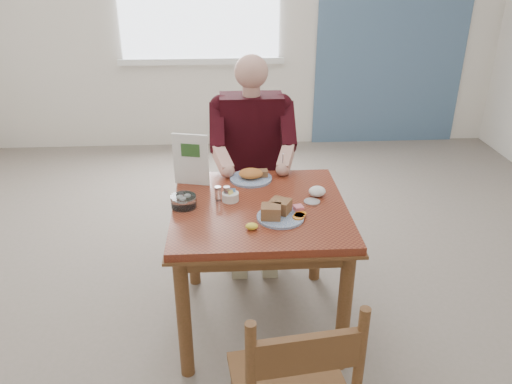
{
  "coord_description": "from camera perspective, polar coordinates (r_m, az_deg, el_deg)",
  "views": [
    {
      "loc": [
        -0.16,
        -2.3,
        1.94
      ],
      "look_at": [
        -0.02,
        0.0,
        0.83
      ],
      "focal_mm": 35.0,
      "sensor_mm": 36.0,
      "label": 1
    }
  ],
  "objects": [
    {
      "name": "near_plate",
      "position": [
        2.47,
        2.65,
        -2.32
      ],
      "size": [
        0.29,
        0.29,
        0.08
      ],
      "color": "white",
      "rests_on": "table"
    },
    {
      "name": "far_plate",
      "position": [
        2.88,
        -0.49,
        1.88
      ],
      "size": [
        0.25,
        0.25,
        0.07
      ],
      "color": "white",
      "rests_on": "table"
    },
    {
      "name": "lemon_wedge",
      "position": [
        2.37,
        -0.49,
        -3.94
      ],
      "size": [
        0.07,
        0.06,
        0.03
      ],
      "primitive_type": "ellipsoid",
      "rotation": [
        0.0,
        0.0,
        -0.24
      ],
      "color": "yellow",
      "rests_on": "table"
    },
    {
      "name": "creamer",
      "position": [
        2.59,
        -8.27,
        -1.05
      ],
      "size": [
        0.14,
        0.14,
        0.06
      ],
      "color": "white",
      "rests_on": "table"
    },
    {
      "name": "caddy",
      "position": [
        2.64,
        -2.95,
        -0.52
      ],
      "size": [
        0.1,
        0.1,
        0.07
      ],
      "color": "white",
      "rests_on": "table"
    },
    {
      "name": "napkin",
      "position": [
        2.7,
        7.01,
        0.08
      ],
      "size": [
        0.11,
        0.1,
        0.06
      ],
      "primitive_type": "ellipsoid",
      "rotation": [
        0.0,
        0.0,
        -0.41
      ],
      "color": "white",
      "rests_on": "table"
    },
    {
      "name": "shakers",
      "position": [
        2.64,
        -3.87,
        -0.16
      ],
      "size": [
        0.08,
        0.04,
        0.08
      ],
      "color": "white",
      "rests_on": "table"
    },
    {
      "name": "metal_dish",
      "position": [
        2.63,
        6.41,
        -1.14
      ],
      "size": [
        0.11,
        0.11,
        0.01
      ],
      "primitive_type": "cylinder",
      "rotation": [
        0.0,
        0.0,
        -0.42
      ],
      "color": "silver",
      "rests_on": "table"
    },
    {
      "name": "table",
      "position": [
        2.65,
        0.39,
        -3.65
      ],
      "size": [
        0.92,
        0.92,
        0.75
      ],
      "color": "maroon",
      "rests_on": "ground"
    },
    {
      "name": "menu",
      "position": [
        2.8,
        -7.45,
        3.73
      ],
      "size": [
        0.2,
        0.06,
        0.3
      ],
      "color": "white",
      "rests_on": "table"
    },
    {
      "name": "accent_panel",
      "position": [
        5.6,
        15.71,
        19.3
      ],
      "size": [
        1.6,
        0.02,
        2.8
      ],
      "primitive_type": "cube",
      "color": "#476585",
      "rests_on": "ground"
    },
    {
      "name": "diner",
      "position": [
        3.22,
        -0.46,
        5.21
      ],
      "size": [
        0.53,
        0.56,
        1.39
      ],
      "color": "tan",
      "rests_on": "chair_far"
    },
    {
      "name": "chair_far",
      "position": [
        3.43,
        -0.52,
        0.53
      ],
      "size": [
        0.42,
        0.42,
        0.95
      ],
      "color": "brown",
      "rests_on": "ground"
    },
    {
      "name": "wall_back",
      "position": [
        5.33,
        -1.92,
        19.89
      ],
      "size": [
        5.5,
        0.0,
        5.5
      ],
      "primitive_type": "plane",
      "rotation": [
        1.57,
        0.0,
        0.0
      ],
      "color": "silver",
      "rests_on": "ground"
    },
    {
      "name": "floor",
      "position": [
        3.01,
        0.36,
        -14.29
      ],
      "size": [
        6.0,
        6.0,
        0.0
      ],
      "primitive_type": "plane",
      "color": "#70685A",
      "rests_on": "ground"
    }
  ]
}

